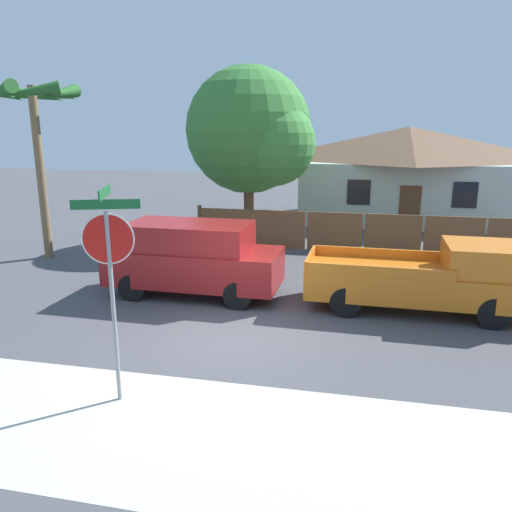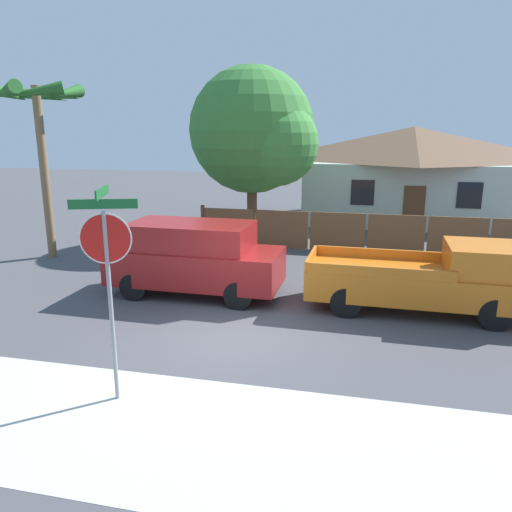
{
  "view_description": "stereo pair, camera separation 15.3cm",
  "coord_description": "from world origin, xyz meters",
  "px_view_note": "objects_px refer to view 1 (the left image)",
  "views": [
    {
      "loc": [
        2.63,
        -9.74,
        4.4
      ],
      "look_at": [
        0.36,
        0.89,
        1.6
      ],
      "focal_mm": 35.0,
      "sensor_mm": 36.0,
      "label": 1
    },
    {
      "loc": [
        2.78,
        -9.71,
        4.4
      ],
      "look_at": [
        0.36,
        0.89,
        1.6
      ],
      "focal_mm": 35.0,
      "sensor_mm": 36.0,
      "label": 2
    }
  ],
  "objects_px": {
    "house": "(407,173)",
    "palm_tree": "(34,108)",
    "stop_sign": "(110,258)",
    "red_suv": "(193,257)",
    "oak_tree": "(254,133)",
    "orange_pickup": "(428,278)"
  },
  "relations": [
    {
      "from": "palm_tree",
      "to": "stop_sign",
      "type": "height_order",
      "value": "palm_tree"
    },
    {
      "from": "house",
      "to": "orange_pickup",
      "type": "relative_size",
      "value": 1.98
    },
    {
      "from": "house",
      "to": "orange_pickup",
      "type": "xyz_separation_m",
      "value": [
        -0.35,
        -12.98,
        -1.47
      ]
    },
    {
      "from": "palm_tree",
      "to": "orange_pickup",
      "type": "height_order",
      "value": "palm_tree"
    },
    {
      "from": "oak_tree",
      "to": "orange_pickup",
      "type": "height_order",
      "value": "oak_tree"
    },
    {
      "from": "palm_tree",
      "to": "orange_pickup",
      "type": "relative_size",
      "value": 1.09
    },
    {
      "from": "house",
      "to": "orange_pickup",
      "type": "height_order",
      "value": "house"
    },
    {
      "from": "orange_pickup",
      "to": "stop_sign",
      "type": "distance_m",
      "value": 7.86
    },
    {
      "from": "red_suv",
      "to": "stop_sign",
      "type": "xyz_separation_m",
      "value": [
        0.55,
        -5.42,
        1.39
      ]
    },
    {
      "from": "house",
      "to": "red_suv",
      "type": "xyz_separation_m",
      "value": [
        -6.38,
        -12.98,
        -1.26
      ]
    },
    {
      "from": "oak_tree",
      "to": "orange_pickup",
      "type": "relative_size",
      "value": 1.26
    },
    {
      "from": "oak_tree",
      "to": "red_suv",
      "type": "distance_m",
      "value": 7.77
    },
    {
      "from": "palm_tree",
      "to": "red_suv",
      "type": "height_order",
      "value": "palm_tree"
    },
    {
      "from": "red_suv",
      "to": "oak_tree",
      "type": "bearing_deg",
      "value": 90.15
    },
    {
      "from": "palm_tree",
      "to": "red_suv",
      "type": "distance_m",
      "value": 7.93
    },
    {
      "from": "red_suv",
      "to": "orange_pickup",
      "type": "relative_size",
      "value": 0.87
    },
    {
      "from": "oak_tree",
      "to": "orange_pickup",
      "type": "xyz_separation_m",
      "value": [
        5.91,
        -7.1,
        -3.36
      ]
    },
    {
      "from": "house",
      "to": "palm_tree",
      "type": "bearing_deg",
      "value": -141.13
    },
    {
      "from": "red_suv",
      "to": "stop_sign",
      "type": "relative_size",
      "value": 1.31
    },
    {
      "from": "red_suv",
      "to": "stop_sign",
      "type": "height_order",
      "value": "stop_sign"
    },
    {
      "from": "oak_tree",
      "to": "stop_sign",
      "type": "height_order",
      "value": "oak_tree"
    },
    {
      "from": "oak_tree",
      "to": "stop_sign",
      "type": "xyz_separation_m",
      "value": [
        0.44,
        -12.52,
        -1.76
      ]
    }
  ]
}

